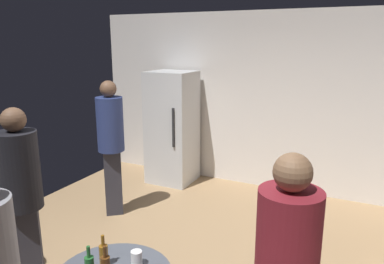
{
  "coord_description": "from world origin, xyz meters",
  "views": [
    {
      "loc": [
        1.63,
        -2.92,
        2.27
      ],
      "look_at": [
        -0.05,
        0.55,
        1.32
      ],
      "focal_mm": 34.83,
      "sensor_mm": 36.0,
      "label": 1
    }
  ],
  "objects_px": {
    "person_in_black_shirt": "(22,190)",
    "person_in_navy_shirt": "(111,138)",
    "refrigerator": "(172,128)",
    "beer_bottle_amber": "(104,254)",
    "plastic_cup_white": "(137,258)"
  },
  "relations": [
    {
      "from": "refrigerator",
      "to": "plastic_cup_white",
      "type": "distance_m",
      "value": 3.54
    },
    {
      "from": "plastic_cup_white",
      "to": "person_in_navy_shirt",
      "type": "xyz_separation_m",
      "value": [
        -1.61,
        1.8,
        0.26
      ]
    },
    {
      "from": "refrigerator",
      "to": "beer_bottle_amber",
      "type": "bearing_deg",
      "value": -68.84
    },
    {
      "from": "beer_bottle_amber",
      "to": "person_in_black_shirt",
      "type": "height_order",
      "value": "person_in_black_shirt"
    },
    {
      "from": "beer_bottle_amber",
      "to": "plastic_cup_white",
      "type": "relative_size",
      "value": 2.09
    },
    {
      "from": "plastic_cup_white",
      "to": "person_in_black_shirt",
      "type": "relative_size",
      "value": 0.06
    },
    {
      "from": "refrigerator",
      "to": "person_in_navy_shirt",
      "type": "xyz_separation_m",
      "value": [
        -0.12,
        -1.41,
        0.15
      ]
    },
    {
      "from": "refrigerator",
      "to": "beer_bottle_amber",
      "type": "xyz_separation_m",
      "value": [
        1.28,
        -3.3,
        -0.08
      ]
    },
    {
      "from": "beer_bottle_amber",
      "to": "plastic_cup_white",
      "type": "bearing_deg",
      "value": 24.74
    },
    {
      "from": "refrigerator",
      "to": "person_in_navy_shirt",
      "type": "height_order",
      "value": "refrigerator"
    },
    {
      "from": "refrigerator",
      "to": "plastic_cup_white",
      "type": "bearing_deg",
      "value": -65.13
    },
    {
      "from": "plastic_cup_white",
      "to": "beer_bottle_amber",
      "type": "bearing_deg",
      "value": -155.26
    },
    {
      "from": "beer_bottle_amber",
      "to": "person_in_black_shirt",
      "type": "relative_size",
      "value": 0.13
    },
    {
      "from": "person_in_black_shirt",
      "to": "person_in_navy_shirt",
      "type": "bearing_deg",
      "value": 146.23
    },
    {
      "from": "refrigerator",
      "to": "beer_bottle_amber",
      "type": "relative_size",
      "value": 7.83
    }
  ]
}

